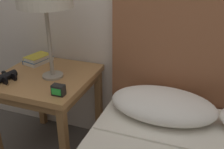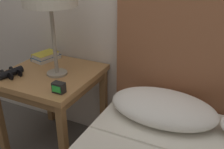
% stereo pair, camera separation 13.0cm
% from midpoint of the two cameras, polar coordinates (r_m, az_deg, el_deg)
% --- Properties ---
extents(nightstand, '(0.58, 0.58, 0.60)m').
position_cam_midpoint_polar(nightstand, '(1.78, -10.98, -1.91)').
color(nightstand, '#AD7A47').
rests_on(nightstand, ground_plane).
extents(book_on_nightstand, '(0.16, 0.21, 0.03)m').
position_cam_midpoint_polar(book_on_nightstand, '(1.95, -12.31, 3.54)').
color(book_on_nightstand, silver).
rests_on(book_on_nightstand, nightstand).
extents(book_stacked_on_top, '(0.15, 0.19, 0.03)m').
position_cam_midpoint_polar(book_stacked_on_top, '(1.94, -12.48, 4.24)').
color(book_stacked_on_top, silver).
rests_on(book_stacked_on_top, book_on_nightstand).
extents(binoculars_pair, '(0.15, 0.16, 0.05)m').
position_cam_midpoint_polar(binoculars_pair, '(1.75, -19.17, 0.33)').
color(binoculars_pair, black).
rests_on(binoculars_pair, nightstand).
extents(alarm_clock, '(0.07, 0.05, 0.06)m').
position_cam_midpoint_polar(alarm_clock, '(1.47, -9.07, -2.89)').
color(alarm_clock, black).
rests_on(alarm_clock, nightstand).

